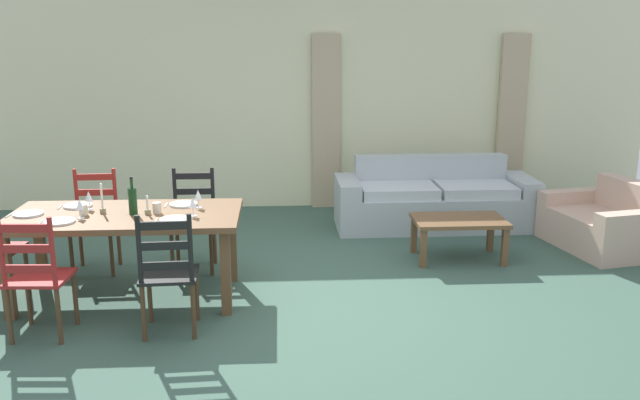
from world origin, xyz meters
TOP-DOWN VIEW (x-y plane):
  - ground_plane at (0.00, 0.00)m, footprint 9.60×9.60m
  - wall_far at (0.00, 3.30)m, footprint 9.60×0.16m
  - curtain_panel_left at (0.61, 3.16)m, footprint 0.35×0.08m
  - curtain_panel_right at (3.01, 3.16)m, footprint 0.35×0.08m
  - dining_table at (-1.27, 0.13)m, footprint 1.90×0.96m
  - dining_chair_near_left at (-1.76, -0.60)m, footprint 0.44×0.42m
  - dining_chair_near_right at (-0.81, -0.59)m, footprint 0.44×0.42m
  - dining_chair_far_left at (-1.73, 0.89)m, footprint 0.43×0.41m
  - dining_chair_far_right at (-0.80, 0.88)m, footprint 0.42×0.40m
  - dinner_plate_near_left at (-1.72, -0.12)m, footprint 0.24×0.24m
  - fork_near_left at (-1.87, -0.12)m, footprint 0.02×0.17m
  - dinner_plate_near_right at (-0.82, -0.12)m, footprint 0.24×0.24m
  - fork_near_right at (-0.97, -0.12)m, footprint 0.02×0.17m
  - dinner_plate_far_left at (-1.72, 0.38)m, footprint 0.24×0.24m
  - fork_far_left at (-1.87, 0.38)m, footprint 0.03×0.17m
  - dinner_plate_far_right at (-0.82, 0.38)m, footprint 0.24×0.24m
  - fork_far_right at (-0.97, 0.38)m, footprint 0.02×0.17m
  - dinner_plate_head_west at (-2.05, 0.13)m, footprint 0.24×0.24m
  - fork_head_west at (-2.20, 0.13)m, footprint 0.02×0.17m
  - wine_bottle at (-1.19, 0.10)m, footprint 0.07×0.07m
  - wine_glass_near_left at (-1.59, -0.00)m, footprint 0.06×0.06m
  - wine_glass_near_right at (-0.69, 0.01)m, footprint 0.06×0.06m
  - wine_glass_far_left at (-1.59, 0.28)m, footprint 0.06×0.06m
  - wine_glass_far_right at (-0.67, 0.28)m, footprint 0.06×0.06m
  - coffee_cup_primary at (-1.00, 0.13)m, footprint 0.07×0.07m
  - coffee_cup_secondary at (-1.59, 0.10)m, footprint 0.07×0.07m
  - candle_tall at (-1.45, 0.15)m, footprint 0.05×0.05m
  - candle_short at (-1.07, 0.09)m, footprint 0.05×0.05m
  - couch at (1.81, 2.20)m, footprint 2.29×0.82m
  - coffee_table at (1.79, 0.98)m, footprint 0.90×0.56m
  - armchair_upholstered at (3.43, 1.25)m, footprint 1.01×1.29m

SIDE VIEW (x-z plane):
  - ground_plane at x=0.00m, z-range -0.02..0.00m
  - armchair_upholstered at x=3.43m, z-range -0.11..0.61m
  - couch at x=1.81m, z-range -0.11..0.69m
  - coffee_table at x=1.79m, z-range 0.15..0.57m
  - dining_chair_near_left at x=-1.76m, z-range 0.00..0.96m
  - dining_chair_near_right at x=-0.81m, z-range 0.00..0.96m
  - dining_chair_far_left at x=-1.73m, z-range 0.00..0.96m
  - dining_chair_far_right at x=-0.80m, z-range 0.00..0.96m
  - dining_table at x=-1.27m, z-range 0.29..1.04m
  - fork_near_left at x=-1.87m, z-range 0.75..0.76m
  - fork_near_right at x=-0.97m, z-range 0.75..0.76m
  - fork_far_left at x=-1.87m, z-range 0.75..0.76m
  - fork_far_right at x=-0.97m, z-range 0.75..0.76m
  - fork_head_west at x=-2.20m, z-range 0.75..0.76m
  - dinner_plate_near_left at x=-1.72m, z-range 0.75..0.77m
  - dinner_plate_near_right at x=-0.82m, z-range 0.75..0.77m
  - dinner_plate_far_left at x=-1.72m, z-range 0.75..0.77m
  - dinner_plate_far_right at x=-0.82m, z-range 0.75..0.77m
  - dinner_plate_head_west at x=-2.05m, z-range 0.75..0.77m
  - candle_short at x=-1.07m, z-range 0.71..0.87m
  - coffee_cup_primary at x=-1.00m, z-range 0.75..0.84m
  - coffee_cup_secondary at x=-1.59m, z-range 0.75..0.84m
  - candle_tall at x=-1.45m, z-range 0.70..0.95m
  - wine_glass_near_left at x=-1.59m, z-range 0.78..0.94m
  - wine_glass_near_right at x=-0.69m, z-range 0.78..0.94m
  - wine_glass_far_left at x=-1.59m, z-range 0.78..0.94m
  - wine_glass_far_right at x=-0.67m, z-range 0.78..0.94m
  - wine_bottle at x=-1.19m, z-range 0.71..1.03m
  - curtain_panel_left at x=0.61m, z-range 0.00..2.20m
  - curtain_panel_right at x=3.01m, z-range 0.00..2.20m
  - wall_far at x=0.00m, z-range 0.00..2.70m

